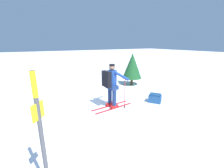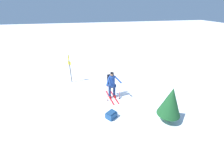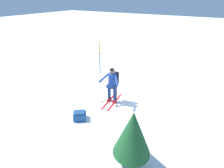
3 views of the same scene
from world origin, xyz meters
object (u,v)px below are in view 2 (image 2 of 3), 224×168
object	(u,v)px
dropped_backpack	(111,115)
pine_tree	(171,102)
skier	(112,83)
trail_marker	(70,67)

from	to	relation	value
dropped_backpack	pine_tree	xyz separation A→B (m)	(2.58, -0.75, 0.92)
skier	dropped_backpack	xyz separation A→B (m)	(-0.41, -1.80, -0.77)
dropped_backpack	trail_marker	xyz separation A→B (m)	(-1.98, 4.28, 1.03)
skier	trail_marker	size ratio (longest dim) A/B	0.82
dropped_backpack	trail_marker	world-z (taller)	trail_marker
skier	dropped_backpack	size ratio (longest dim) A/B	2.63
pine_tree	skier	bearing A→B (deg)	130.39
dropped_backpack	trail_marker	size ratio (longest dim) A/B	0.31
dropped_backpack	skier	bearing A→B (deg)	77.09
trail_marker	dropped_backpack	bearing A→B (deg)	-65.17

